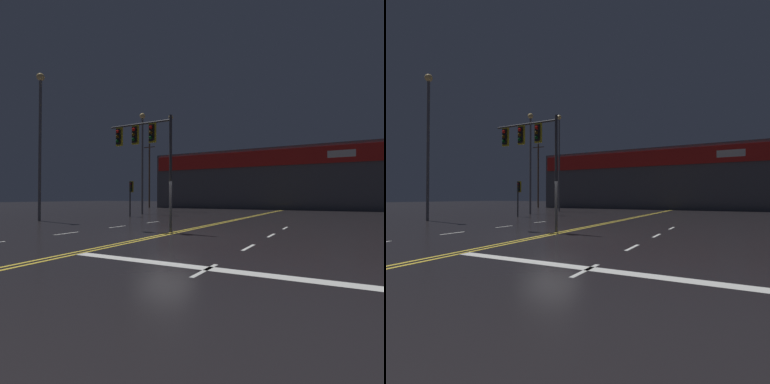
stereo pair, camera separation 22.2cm
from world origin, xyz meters
TOP-DOWN VIEW (x-y plane):
  - ground_plane at (0.00, 0.00)m, footprint 200.00×200.00m
  - road_markings at (0.78, -0.92)m, footprint 13.12×60.00m
  - traffic_signal_median at (-1.85, 0.78)m, footprint 3.83×0.36m
  - traffic_signal_corner_northwest at (-9.50, 9.39)m, footprint 0.42×0.36m
  - streetlight_median_approach at (-12.43, 2.60)m, footprint 0.56×0.56m
  - streetlight_far_left at (-10.97, 13.08)m, footprint 0.56×0.56m
  - streetlight_far_right at (-11.43, 19.49)m, footprint 0.56×0.56m
  - building_backdrop at (0.00, 35.04)m, footprint 40.83×10.23m
  - utility_pole_row at (1.23, 29.78)m, footprint 45.04×0.26m

SIDE VIEW (x-z plane):
  - ground_plane at x=0.00m, z-range 0.00..0.00m
  - road_markings at x=0.78m, z-range 0.00..0.01m
  - traffic_signal_corner_northwest at x=-9.50m, z-range 0.73..3.88m
  - building_backdrop at x=0.00m, z-range 0.01..8.72m
  - traffic_signal_median at x=-1.85m, z-range 1.63..7.40m
  - utility_pole_row at x=1.23m, z-range -0.22..12.37m
  - streetlight_far_left at x=-10.97m, z-range 1.35..11.68m
  - streetlight_median_approach at x=-12.43m, z-range 1.37..12.18m
  - streetlight_far_right at x=-11.43m, z-range 1.41..13.19m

